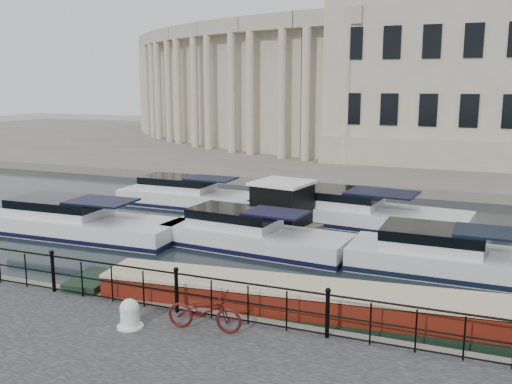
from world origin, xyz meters
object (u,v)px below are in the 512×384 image
(bicycle, at_px, (204,311))
(narrowboat, at_px, (298,314))
(harbour_hut, at_px, (282,207))
(mooring_bollard, at_px, (130,314))

(bicycle, bearing_deg, narrowboat, -43.63)
(bicycle, xyz_separation_m, narrowboat, (1.67, 2.17, -0.67))
(harbour_hut, bearing_deg, narrowboat, -58.25)
(harbour_hut, bearing_deg, bicycle, -69.41)
(bicycle, distance_m, harbour_hut, 12.13)
(mooring_bollard, distance_m, narrowboat, 4.39)
(mooring_bollard, bearing_deg, bicycle, 16.76)
(mooring_bollard, distance_m, harbour_hut, 12.47)
(narrowboat, bearing_deg, bicycle, -133.28)
(narrowboat, distance_m, harbour_hut, 10.52)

